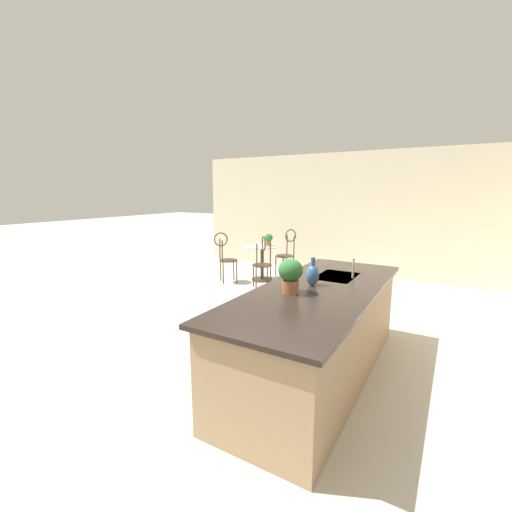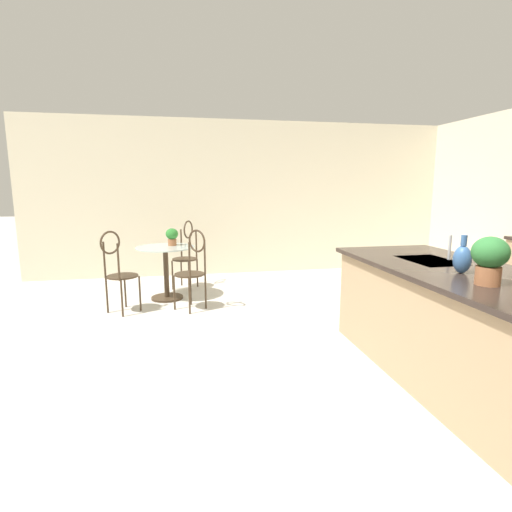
{
  "view_description": "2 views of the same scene",
  "coord_description": "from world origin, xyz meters",
  "px_view_note": "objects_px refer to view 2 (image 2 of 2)",
  "views": [
    {
      "loc": [
        3.38,
        1.95,
        1.85
      ],
      "look_at": [
        -1.15,
        -0.73,
        0.85
      ],
      "focal_mm": 23.87,
      "sensor_mm": 36.0,
      "label": 1
    },
    {
      "loc": [
        2.78,
        -1.31,
        1.56
      ],
      "look_at": [
        -0.88,
        -0.59,
        0.9
      ],
      "focal_mm": 27.62,
      "sensor_mm": 36.0,
      "label": 2
    }
  ],
  "objects_px": {
    "chair_near_window": "(192,266)",
    "chair_toward_desk": "(118,268)",
    "vase_on_counter": "(462,259)",
    "bistro_table": "(166,268)",
    "potted_plant_counter_near": "(490,257)",
    "potted_plant_on_table": "(172,236)",
    "chair_by_island": "(186,251)"
  },
  "relations": [
    {
      "from": "bistro_table",
      "to": "vase_on_counter",
      "type": "xyz_separation_m",
      "value": [
        2.97,
        2.26,
        0.58
      ]
    },
    {
      "from": "chair_by_island",
      "to": "potted_plant_counter_near",
      "type": "height_order",
      "value": "potted_plant_counter_near"
    },
    {
      "from": "chair_toward_desk",
      "to": "vase_on_counter",
      "type": "relative_size",
      "value": 3.62
    },
    {
      "from": "chair_by_island",
      "to": "vase_on_counter",
      "type": "bearing_deg",
      "value": 28.94
    },
    {
      "from": "potted_plant_counter_near",
      "to": "vase_on_counter",
      "type": "bearing_deg",
      "value": 166.83
    },
    {
      "from": "chair_toward_desk",
      "to": "potted_plant_on_table",
      "type": "relative_size",
      "value": 4.3
    },
    {
      "from": "bistro_table",
      "to": "vase_on_counter",
      "type": "distance_m",
      "value": 3.78
    },
    {
      "from": "chair_near_window",
      "to": "potted_plant_on_table",
      "type": "relative_size",
      "value": 4.3
    },
    {
      "from": "chair_near_window",
      "to": "chair_by_island",
      "type": "relative_size",
      "value": 1.0
    },
    {
      "from": "chair_by_island",
      "to": "vase_on_counter",
      "type": "height_order",
      "value": "vase_on_counter"
    },
    {
      "from": "vase_on_counter",
      "to": "bistro_table",
      "type": "bearing_deg",
      "value": -142.72
    },
    {
      "from": "chair_toward_desk",
      "to": "potted_plant_counter_near",
      "type": "bearing_deg",
      "value": 44.52
    },
    {
      "from": "chair_toward_desk",
      "to": "potted_plant_on_table",
      "type": "distance_m",
      "value": 0.96
    },
    {
      "from": "bistro_table",
      "to": "potted_plant_counter_near",
      "type": "height_order",
      "value": "potted_plant_counter_near"
    },
    {
      "from": "chair_near_window",
      "to": "potted_plant_counter_near",
      "type": "xyz_separation_m",
      "value": [
        2.73,
        1.84,
        0.53
      ]
    },
    {
      "from": "potted_plant_counter_near",
      "to": "vase_on_counter",
      "type": "xyz_separation_m",
      "value": [
        -0.35,
        0.08,
        -0.07
      ]
    },
    {
      "from": "bistro_table",
      "to": "potted_plant_on_table",
      "type": "distance_m",
      "value": 0.45
    },
    {
      "from": "chair_by_island",
      "to": "chair_toward_desk",
      "type": "height_order",
      "value": "same"
    },
    {
      "from": "chair_by_island",
      "to": "vase_on_counter",
      "type": "distance_m",
      "value": 4.09
    },
    {
      "from": "chair_by_island",
      "to": "potted_plant_counter_near",
      "type": "xyz_separation_m",
      "value": [
        3.91,
        1.89,
        0.53
      ]
    },
    {
      "from": "bistro_table",
      "to": "potted_plant_counter_near",
      "type": "xyz_separation_m",
      "value": [
        3.32,
        2.18,
        0.66
      ]
    },
    {
      "from": "vase_on_counter",
      "to": "chair_toward_desk",
      "type": "bearing_deg",
      "value": -130.8
    },
    {
      "from": "bistro_table",
      "to": "chair_by_island",
      "type": "relative_size",
      "value": 0.77
    },
    {
      "from": "bistro_table",
      "to": "chair_near_window",
      "type": "bearing_deg",
      "value": 30.14
    },
    {
      "from": "potted_plant_on_table",
      "to": "chair_by_island",
      "type": "bearing_deg",
      "value": 158.0
    },
    {
      "from": "chair_near_window",
      "to": "chair_toward_desk",
      "type": "xyz_separation_m",
      "value": [
        -0.05,
        -0.9,
        0.0
      ]
    },
    {
      "from": "chair_near_window",
      "to": "chair_toward_desk",
      "type": "height_order",
      "value": "same"
    },
    {
      "from": "bistro_table",
      "to": "chair_toward_desk",
      "type": "bearing_deg",
      "value": -45.81
    },
    {
      "from": "potted_plant_on_table",
      "to": "vase_on_counter",
      "type": "height_order",
      "value": "vase_on_counter"
    },
    {
      "from": "chair_toward_desk",
      "to": "chair_by_island",
      "type": "bearing_deg",
      "value": 143.08
    },
    {
      "from": "chair_toward_desk",
      "to": "potted_plant_on_table",
      "type": "bearing_deg",
      "value": 134.56
    },
    {
      "from": "chair_by_island",
      "to": "chair_toward_desk",
      "type": "bearing_deg",
      "value": -36.92
    }
  ]
}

